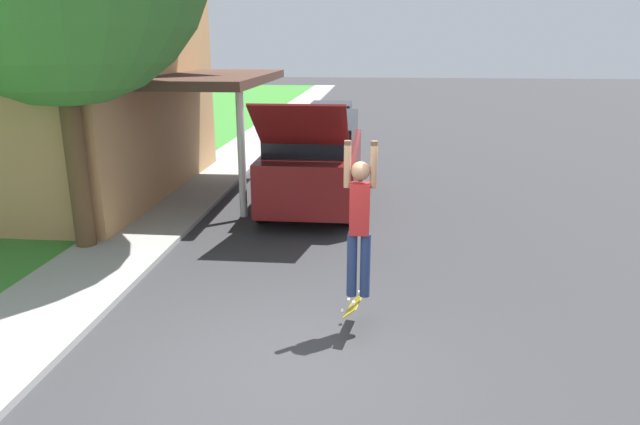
% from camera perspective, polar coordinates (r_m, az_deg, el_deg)
% --- Properties ---
extents(ground_plane, '(120.00, 120.00, 0.00)m').
position_cam_1_polar(ground_plane, '(7.00, -3.68, -15.15)').
color(ground_plane, '#333335').
extents(sidewalk, '(1.80, 80.00, 0.10)m').
position_cam_1_polar(sidewalk, '(13.25, -15.02, 0.08)').
color(sidewalk, '#9E9E99').
rests_on(sidewalk, ground_plane).
extents(suv_parked, '(2.14, 5.73, 2.68)m').
position_cam_1_polar(suv_parked, '(13.35, -0.46, 5.48)').
color(suv_parked, maroon).
rests_on(suv_parked, ground_plane).
extents(car_down_street, '(1.93, 4.14, 1.43)m').
position_cam_1_polar(car_down_street, '(22.95, 1.10, 9.09)').
color(car_down_street, '#B7B7BC').
rests_on(car_down_street, ground_plane).
extents(skateboarder, '(0.41, 0.23, 2.03)m').
position_cam_1_polar(skateboarder, '(7.13, 3.97, -0.56)').
color(skateboarder, navy).
rests_on(skateboarder, ground_plane).
extents(skateboard, '(0.29, 0.77, 0.30)m').
position_cam_1_polar(skateboard, '(7.58, 3.37, -9.19)').
color(skateboard, '#A89323').
rests_on(skateboard, ground_plane).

